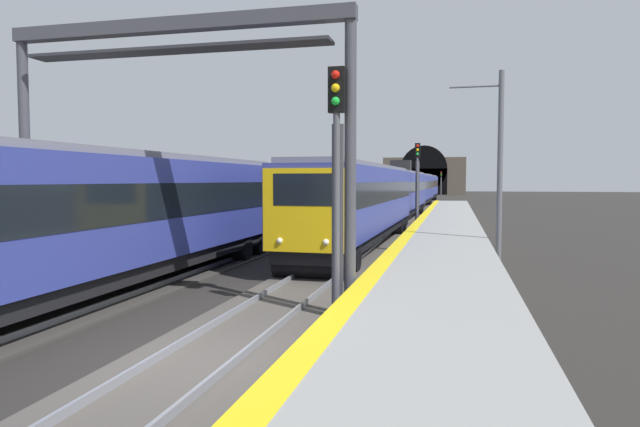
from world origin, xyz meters
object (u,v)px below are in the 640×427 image
at_px(train_adjacent_platform, 306,195).
at_px(railway_signal_far, 441,181).
at_px(overhead_signal_gantry, 175,89).
at_px(railway_signal_mid, 417,176).
at_px(train_main_approaching, 410,190).
at_px(railway_signal_near, 337,170).
at_px(catenary_mast_near, 499,165).

height_order(train_adjacent_platform, railway_signal_far, railway_signal_far).
distance_m(railway_signal_far, overhead_signal_gantry, 98.49).
relative_size(railway_signal_mid, overhead_signal_gantry, 0.64).
distance_m(train_main_approaching, overhead_signal_gantry, 44.45).
xyz_separation_m(railway_signal_far, overhead_signal_gantry, (-98.36, 4.28, 2.59)).
bearing_deg(railway_signal_near, train_main_approaching, -177.74).
bearing_deg(overhead_signal_gantry, railway_signal_near, -93.75).
bearing_deg(railway_signal_mid, train_main_approaching, -173.73).
bearing_deg(overhead_signal_gantry, train_adjacent_platform, 6.49).
bearing_deg(train_main_approaching, overhead_signal_gantry, -2.19).
bearing_deg(railway_signal_near, railway_signal_far, -180.00).
bearing_deg(train_adjacent_platform, overhead_signal_gantry, 6.52).
xyz_separation_m(railway_signal_near, railway_signal_mid, (28.50, 0.00, 0.04)).
bearing_deg(catenary_mast_near, train_adjacent_platform, 43.36).
height_order(train_main_approaching, railway_signal_far, railway_signal_far).
height_order(train_main_approaching, overhead_signal_gantry, overhead_signal_gantry).
height_order(train_main_approaching, railway_signal_near, railway_signal_near).
relative_size(train_main_approaching, railway_signal_far, 16.06).
relative_size(railway_signal_far, overhead_signal_gantry, 0.54).
relative_size(train_adjacent_platform, railway_signal_mid, 10.56).
relative_size(train_main_approaching, catenary_mast_near, 10.55).
height_order(railway_signal_near, railway_signal_far, railway_signal_near).
bearing_deg(train_adjacent_platform, railway_signal_near, 16.90).
distance_m(railway_signal_mid, overhead_signal_gantry, 28.61).
distance_m(train_main_approaching, railway_signal_far, 54.15).
xyz_separation_m(train_adjacent_platform, railway_signal_mid, (6.06, -6.80, 1.23)).
xyz_separation_m(railway_signal_mid, overhead_signal_gantry, (-28.22, 4.28, 2.05)).
xyz_separation_m(train_main_approaching, train_adjacent_platform, (-22.09, 5.04, 0.03)).
bearing_deg(overhead_signal_gantry, train_main_approaching, -3.26).
bearing_deg(train_main_approaching, catenary_mast_near, 11.35).
height_order(railway_signal_near, overhead_signal_gantry, overhead_signal_gantry).
height_order(train_adjacent_platform, railway_signal_mid, railway_signal_mid).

